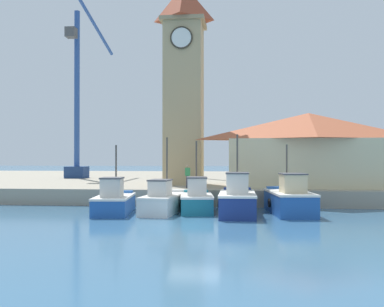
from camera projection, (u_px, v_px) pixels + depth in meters
The scene contains 12 objects.
ground_plane at pixel (194, 223), 21.87m from camera, with size 300.00×300.00×0.00m, color #386689.
quay_wharf at pixel (220, 182), 48.95m from camera, with size 120.00×40.00×1.10m, color #9E937F.
fishing_boat_far_left at pixel (114, 201), 25.83m from camera, with size 2.44×4.85×3.96m.
fishing_boat_left_outer at pixel (164, 201), 26.24m from camera, with size 2.25×5.31×4.43m.
fishing_boat_left_inner at pixel (196, 200), 26.46m from camera, with size 2.33×4.35×4.21m.
fishing_boat_mid_left at pixel (237, 200), 25.04m from camera, with size 2.12×5.20×4.56m.
fishing_boat_center at pixel (290, 200), 25.65m from camera, with size 2.68×5.46×3.99m.
clock_tower at pixel (184, 78), 35.43m from camera, with size 3.43×3.43×17.44m.
warehouse_right at pixel (309, 149), 32.46m from camera, with size 11.78×5.65×5.35m.
port_crane_near at pixel (184, 101), 49.70m from camera, with size 2.43×9.94×20.85m.
port_crane_far at pixel (79, 110), 46.77m from camera, with size 2.23×10.88×19.16m.
dock_worker_near_tower at pixel (188, 176), 31.12m from camera, with size 0.34×0.22×1.62m.
Camera 1 is at (2.26, -21.79, 3.21)m, focal length 42.00 mm.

